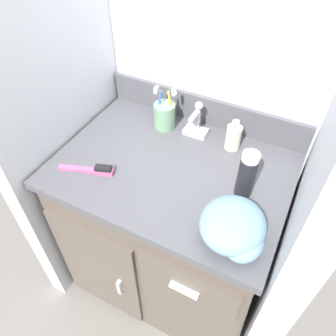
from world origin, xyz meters
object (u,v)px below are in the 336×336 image
object	(u,v)px
toothbrush_cup	(165,115)
shaving_cream_can	(247,174)
hand_towel	(235,228)
soap_dispenser	(233,137)
hairbrush	(94,170)

from	to	relation	value
toothbrush_cup	shaving_cream_can	distance (m)	0.43
shaving_cream_can	hand_towel	world-z (taller)	shaving_cream_can
soap_dispenser	hairbrush	world-z (taller)	soap_dispenser
shaving_cream_can	hand_towel	size ratio (longest dim) A/B	0.83
shaving_cream_can	toothbrush_cup	bearing A→B (deg)	153.88
toothbrush_cup	hand_towel	world-z (taller)	toothbrush_cup
shaving_cream_can	soap_dispenser	bearing A→B (deg)	118.95
hand_towel	soap_dispenser	bearing A→B (deg)	110.07
toothbrush_cup	shaving_cream_can	size ratio (longest dim) A/B	1.05
hairbrush	hand_towel	xyz separation A→B (m)	(0.52, -0.03, 0.04)
hairbrush	shaving_cream_can	bearing A→B (deg)	-2.69
hand_towel	shaving_cream_can	bearing A→B (deg)	99.34
soap_dispenser	hairbrush	xyz separation A→B (m)	(-0.38, -0.34, -0.04)
soap_dispenser	hand_towel	size ratio (longest dim) A/B	0.62
hairbrush	toothbrush_cup	bearing A→B (deg)	54.03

